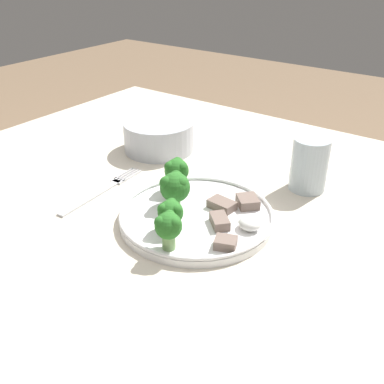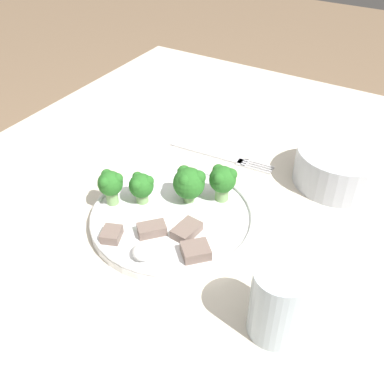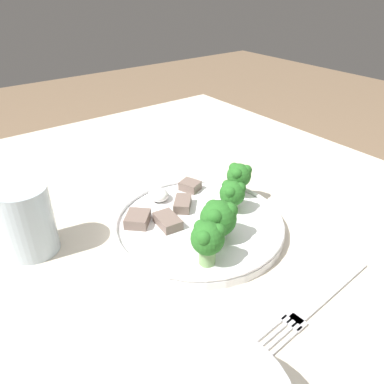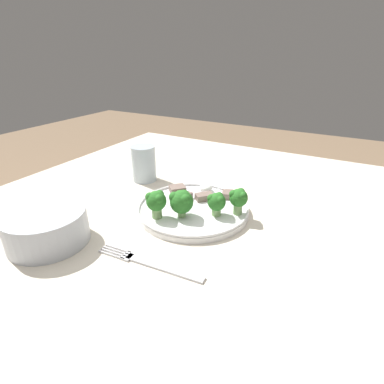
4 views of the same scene
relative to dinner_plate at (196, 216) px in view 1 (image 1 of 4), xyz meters
name	(u,v)px [view 1 (image 1 of 4)]	position (x,y,z in m)	size (l,w,h in m)	color
table	(194,251)	(-0.03, 0.04, -0.11)	(1.16, 0.97, 0.73)	beige
dinner_plate	(196,216)	(0.00, 0.00, 0.00)	(0.25, 0.25, 0.02)	white
fork	(101,191)	(-0.20, -0.02, -0.01)	(0.03, 0.20, 0.00)	silver
cream_bowl	(159,137)	(-0.23, 0.19, 0.02)	(0.15, 0.15, 0.06)	#B7BCC6
drinking_glass	(309,167)	(0.10, 0.21, 0.03)	(0.07, 0.07, 0.10)	#B2C1CC
broccoli_floret_near_rim_left	(171,213)	(-0.01, -0.06, 0.03)	(0.04, 0.04, 0.05)	#7FA866
broccoli_floret_center_left	(177,171)	(-0.07, 0.05, 0.04)	(0.04, 0.04, 0.06)	#7FA866
broccoli_floret_back_left	(175,186)	(-0.05, 0.00, 0.04)	(0.05, 0.05, 0.06)	#7FA866
broccoli_floret_front_left	(168,226)	(0.02, -0.10, 0.04)	(0.04, 0.04, 0.06)	#7FA866
meat_slice_front_slice	(222,204)	(0.02, 0.04, 0.01)	(0.05, 0.03, 0.01)	#756056
meat_slice_middle_slice	(248,201)	(0.05, 0.07, 0.01)	(0.05, 0.05, 0.02)	#756056
meat_slice_rear_slice	(226,243)	(0.09, -0.05, 0.01)	(0.04, 0.04, 0.01)	#756056
meat_slice_edge_slice	(220,221)	(0.05, 0.00, 0.01)	(0.05, 0.05, 0.01)	#756056
sauce_dollop	(249,224)	(0.09, 0.01, 0.01)	(0.04, 0.03, 0.02)	white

